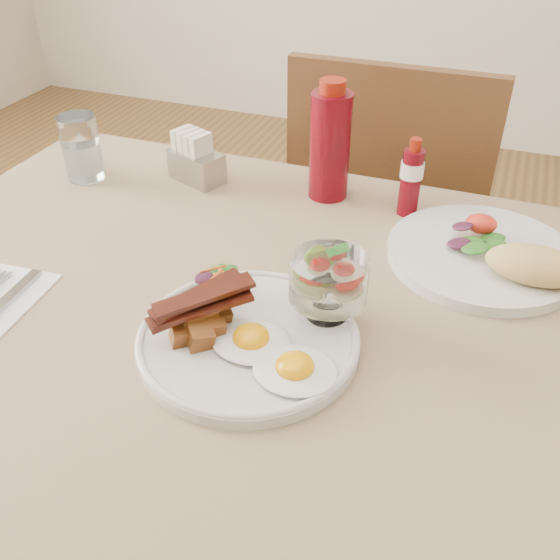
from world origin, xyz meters
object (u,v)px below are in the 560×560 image
at_px(chair_far, 388,225).
at_px(hot_sauce_bottle, 411,178).
at_px(sugar_caddy, 195,160).
at_px(water_glass, 82,151).
at_px(ketchup_bottle, 330,144).
at_px(main_plate, 248,340).
at_px(table, 296,364).
at_px(fruit_cup, 329,279).
at_px(second_plate, 495,256).

relative_size(chair_far, hot_sauce_bottle, 6.94).
xyz_separation_m(sugar_caddy, water_glass, (-0.20, -0.06, 0.01)).
bearing_deg(sugar_caddy, ketchup_bottle, 28.40).
bearing_deg(main_plate, hot_sauce_bottle, 73.53).
relative_size(table, fruit_cup, 13.11).
xyz_separation_m(main_plate, fruit_cup, (0.08, 0.08, 0.06)).
bearing_deg(second_plate, main_plate, -133.11).
height_order(main_plate, sugar_caddy, sugar_caddy).
bearing_deg(second_plate, chair_far, 117.51).
height_order(second_plate, sugar_caddy, sugar_caddy).
bearing_deg(fruit_cup, second_plate, 48.17).
height_order(table, main_plate, main_plate).
relative_size(chair_far, main_plate, 3.32).
bearing_deg(sugar_caddy, fruit_cup, -20.34).
distance_m(chair_far, main_plate, 0.78).
xyz_separation_m(table, sugar_caddy, (-0.31, 0.31, 0.13)).
xyz_separation_m(second_plate, hot_sauce_bottle, (-0.15, 0.12, 0.05)).
distance_m(second_plate, sugar_caddy, 0.55).
bearing_deg(chair_far, main_plate, -92.85).
bearing_deg(sugar_caddy, water_glass, -140.54).
xyz_separation_m(main_plate, ketchup_bottle, (-0.03, 0.42, 0.09)).
height_order(fruit_cup, ketchup_bottle, ketchup_bottle).
bearing_deg(fruit_cup, sugar_caddy, 137.81).
bearing_deg(sugar_caddy, chair_far, 70.35).
bearing_deg(fruit_cup, main_plate, -136.49).
bearing_deg(second_plate, water_glass, 176.95).
bearing_deg(table, water_glass, 153.60).
distance_m(chair_far, second_plate, 0.57).
bearing_deg(ketchup_bottle, water_glass, -168.40).
bearing_deg(second_plate, fruit_cup, -131.83).
distance_m(ketchup_bottle, hot_sauce_bottle, 0.15).
bearing_deg(ketchup_bottle, chair_far, 79.00).
relative_size(chair_far, second_plate, 3.22).
relative_size(table, ketchup_bottle, 6.45).
relative_size(table, hot_sauce_bottle, 9.93).
relative_size(main_plate, ketchup_bottle, 1.36).
height_order(table, ketchup_bottle, ketchup_bottle).
relative_size(second_plate, water_glass, 2.44).
distance_m(chair_far, ketchup_bottle, 0.46).
relative_size(table, water_glass, 11.26).
bearing_deg(water_glass, table, -26.40).
distance_m(chair_far, hot_sauce_bottle, 0.45).
height_order(second_plate, hot_sauce_bottle, hot_sauce_bottle).
xyz_separation_m(fruit_cup, second_plate, (0.19, 0.22, -0.05)).
xyz_separation_m(ketchup_bottle, sugar_caddy, (-0.25, -0.03, -0.06)).
distance_m(second_plate, hot_sauce_bottle, 0.20).
distance_m(sugar_caddy, water_glass, 0.21).
relative_size(chair_far, ketchup_bottle, 4.51).
bearing_deg(table, second_plate, 42.08).
bearing_deg(chair_far, second_plate, -62.49).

